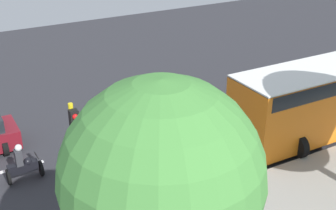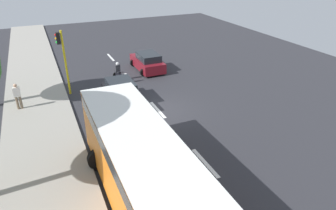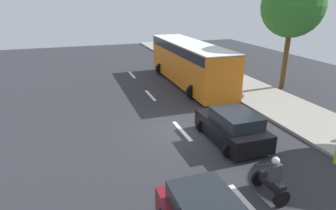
# 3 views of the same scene
# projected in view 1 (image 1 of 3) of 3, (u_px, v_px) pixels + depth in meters

# --- Properties ---
(ground_plane) EXTENTS (40.00, 60.00, 0.10)m
(ground_plane) POSITION_uv_depth(u_px,v_px,m) (150.00, 134.00, 20.54)
(ground_plane) COLOR #2D2D33
(lane_stripe_north) EXTENTS (0.20, 2.40, 0.01)m
(lane_stripe_north) POSITION_uv_depth(u_px,v_px,m) (13.00, 169.00, 17.87)
(lane_stripe_north) COLOR white
(lane_stripe_north) RESTS_ON ground
(lane_stripe_mid) EXTENTS (0.20, 2.40, 0.01)m
(lane_stripe_mid) POSITION_uv_depth(u_px,v_px,m) (150.00, 133.00, 20.52)
(lane_stripe_mid) COLOR white
(lane_stripe_mid) RESTS_ON ground
(lane_stripe_south) EXTENTS (0.20, 2.40, 0.01)m
(lane_stripe_south) POSITION_uv_depth(u_px,v_px,m) (256.00, 105.00, 23.17)
(lane_stripe_south) COLOR white
(lane_stripe_south) RESTS_ON ground
(car_black) EXTENTS (2.33, 4.02, 1.52)m
(car_black) POSITION_uv_depth(u_px,v_px,m) (130.00, 147.00, 18.03)
(car_black) COLOR black
(car_black) RESTS_ON ground
(motorcycle) EXTENTS (0.60, 1.30, 1.53)m
(motorcycle) POSITION_uv_depth(u_px,v_px,m) (23.00, 165.00, 16.97)
(motorcycle) COLOR black
(motorcycle) RESTS_ON ground
(traffic_light_corner) EXTENTS (0.49, 0.24, 4.50)m
(traffic_light_corner) POSITION_uv_depth(u_px,v_px,m) (76.00, 154.00, 13.31)
(traffic_light_corner) COLOR yellow
(traffic_light_corner) RESTS_ON ground
(street_tree_south) EXTENTS (3.76, 3.76, 7.08)m
(street_tree_south) POSITION_uv_depth(u_px,v_px,m) (162.00, 178.00, 8.26)
(street_tree_south) COLOR brown
(street_tree_south) RESTS_ON ground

